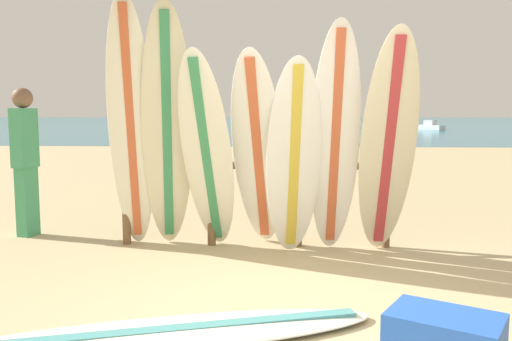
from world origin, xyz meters
TOP-DOWN VIEW (x-y plane):
  - ground_plane at (0.00, 0.00)m, footprint 120.00×120.00m
  - ocean_water at (0.00, 58.00)m, footprint 120.00×80.00m
  - surfboard_rack at (-0.46, 2.25)m, footprint 2.94×0.09m
  - surfboard_leaning_far_left at (-1.72, 1.96)m, footprint 0.57×0.87m
  - surfboard_leaning_left at (-1.35, 1.99)m, footprint 0.68×0.93m
  - surfboard_leaning_center_left at (-0.92, 1.86)m, footprint 0.64×1.06m
  - surfboard_leaning_center at (-0.40, 2.00)m, footprint 0.66×1.10m
  - surfboard_leaning_center_right at (-0.04, 1.85)m, footprint 0.63×0.58m
  - surfboard_leaning_right at (0.37, 1.94)m, footprint 0.54×0.66m
  - surfboard_leaning_far_right at (0.89, 1.83)m, footprint 0.60×0.85m
  - surfboard_lying_on_sand at (-0.91, -0.22)m, footprint 2.92×1.38m
  - beachgoer_standing at (-3.16, 2.59)m, footprint 0.25×0.32m
  - small_boat_offshore at (10.45, 36.21)m, footprint 1.97×2.03m

SIDE VIEW (x-z plane):
  - ground_plane at x=0.00m, z-range 0.00..0.00m
  - ocean_water at x=0.00m, z-range 0.00..0.01m
  - surfboard_lying_on_sand at x=-0.91m, z-range -0.01..0.08m
  - small_boat_offshore at x=10.45m, z-range -0.10..0.61m
  - surfboard_rack at x=-0.46m, z-range 0.13..1.17m
  - beachgoer_standing at x=-3.16m, z-range 0.09..1.82m
  - surfboard_leaning_center_right at x=-0.04m, z-range 0.00..2.00m
  - surfboard_leaning_center_left at x=-0.92m, z-range 0.00..2.07m
  - surfboard_leaning_center at x=-0.40m, z-range 0.00..2.08m
  - surfboard_leaning_far_right at x=0.89m, z-range 0.00..2.26m
  - surfboard_leaning_right at x=0.37m, z-range 0.00..2.36m
  - surfboard_leaning_left at x=-1.35m, z-range 0.00..2.54m
  - surfboard_leaning_far_left at x=-1.72m, z-range 0.00..2.61m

